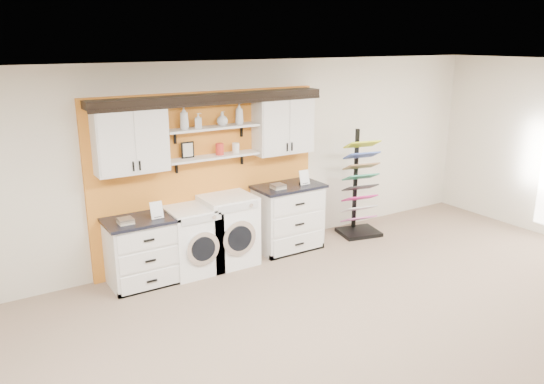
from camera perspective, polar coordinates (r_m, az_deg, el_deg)
ceiling at (r=4.06m, az=17.73°, el=11.46°), size 10.00×10.00×0.00m
wall_back at (r=7.50m, az=-6.98°, el=3.10°), size 10.00×0.00×10.00m
accent_panel at (r=7.52m, az=-6.81°, el=1.56°), size 3.40×0.07×2.40m
upper_cabinet_left at (r=6.82m, az=-15.01°, el=5.47°), size 0.90×0.35×0.84m
upper_cabinet_right at (r=7.77m, az=1.17°, el=7.27°), size 0.90×0.35×0.84m
shelf_lower at (r=7.30m, az=-6.34°, el=3.79°), size 1.32×0.28×0.03m
shelf_upper at (r=7.22m, az=-6.44°, el=6.89°), size 1.32×0.28×0.03m
crown_molding at (r=7.18m, az=-6.58°, el=10.04°), size 3.30×0.41×0.13m
picture_frame at (r=7.17m, az=-9.06°, el=4.50°), size 0.18×0.02×0.22m
canister_red at (r=7.32m, az=-5.65°, el=4.61°), size 0.11×0.11×0.16m
canister_cream at (r=7.43m, az=-3.92°, el=4.75°), size 0.10×0.10×0.14m
base_cabinet_left at (r=7.08m, az=-13.79°, el=-6.19°), size 0.91×0.66×0.89m
base_cabinet_right at (r=7.98m, az=1.72°, el=-2.72°), size 1.02×0.66×1.00m
washer at (r=7.29m, az=-8.54°, el=-5.09°), size 0.66×0.71×0.92m
dryer at (r=7.50m, az=-4.76°, el=-4.07°), size 0.71×0.71×0.99m
sample_rack at (r=8.68m, az=9.36°, el=-1.08°), size 0.72×0.64×1.71m
soap_bottle_a at (r=7.04m, az=-9.44°, el=7.89°), size 0.13×0.13×0.30m
soap_bottle_b at (r=7.12m, az=-7.94°, el=7.63°), size 0.12×0.12×0.20m
soap_bottle_c at (r=7.27m, az=-5.37°, el=7.86°), size 0.21×0.21×0.19m
soap_bottle_d at (r=7.39m, az=-3.55°, el=8.43°), size 0.15×0.15×0.29m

